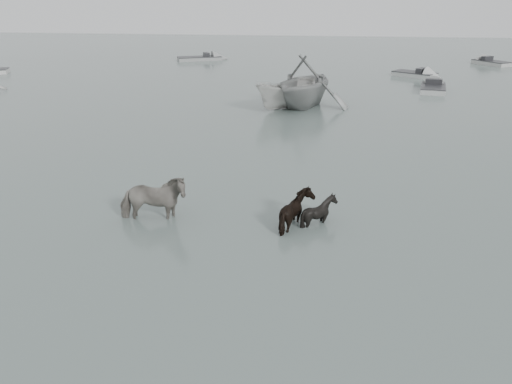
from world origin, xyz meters
TOP-DOWN VIEW (x-y plane):
  - ground at (0.00, 0.00)m, footprint 140.00×140.00m
  - pony_pinto at (-2.81, 0.17)m, footprint 2.22×1.28m
  - pony_dark at (1.52, 0.32)m, footprint 1.33×1.50m
  - pony_black at (2.14, 0.65)m, footprint 1.11×1.00m
  - rowboat_trail at (0.96, 17.08)m, footprint 7.02×7.51m
  - boat_small at (-0.07, 16.42)m, footprint 4.30×4.94m
  - skiff_port at (9.64, 23.31)m, footprint 2.51×5.18m
  - skiff_mid at (9.37, 29.74)m, footprint 4.71×3.99m
  - skiff_star at (17.77, 38.08)m, footprint 4.02×4.91m
  - skiff_far at (-10.57, 37.60)m, footprint 6.13×3.94m

SIDE VIEW (x-z plane):
  - ground at x=0.00m, z-range 0.00..0.00m
  - skiff_port at x=9.64m, z-range 0.00..0.75m
  - skiff_mid at x=9.37m, z-range 0.00..0.75m
  - skiff_star at x=17.77m, z-range 0.00..0.75m
  - skiff_far at x=-10.57m, z-range 0.00..0.75m
  - pony_black at x=2.14m, z-range 0.00..1.18m
  - pony_dark at x=1.52m, z-range 0.00..1.36m
  - pony_pinto at x=-2.81m, z-range 0.00..1.76m
  - boat_small at x=-0.07m, z-range 0.00..1.85m
  - rowboat_trail at x=0.96m, z-range 0.00..3.20m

